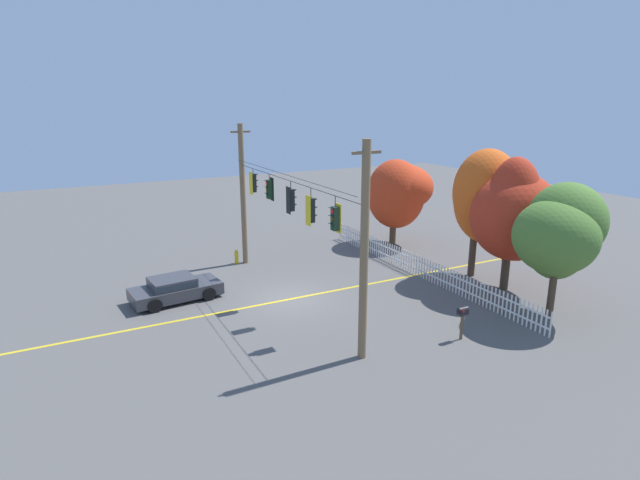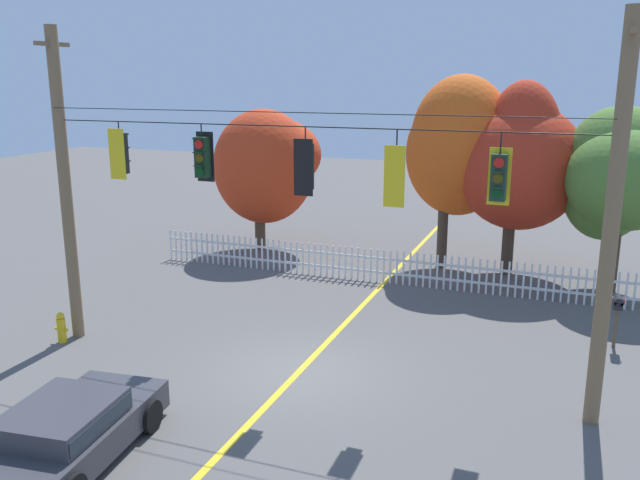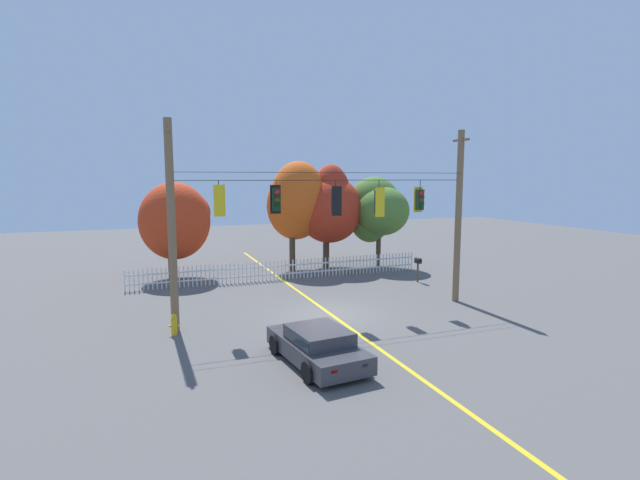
{
  "view_description": "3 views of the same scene",
  "coord_description": "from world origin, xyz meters",
  "px_view_note": "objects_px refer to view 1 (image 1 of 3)",
  "views": [
    {
      "loc": [
        20.57,
        -9.16,
        9.13
      ],
      "look_at": [
        -0.03,
        1.59,
        2.7
      ],
      "focal_mm": 28.53,
      "sensor_mm": 36.0,
      "label": 1
    },
    {
      "loc": [
        5.57,
        -13.17,
        6.69
      ],
      "look_at": [
        0.14,
        1.03,
        2.95
      ],
      "focal_mm": 37.33,
      "sensor_mm": 36.0,
      "label": 2
    },
    {
      "loc": [
        -7.36,
        -18.34,
        5.75
      ],
      "look_at": [
        0.01,
        1.31,
        3.03
      ],
      "focal_mm": 26.85,
      "sensor_mm": 36.0,
      "label": 3
    }
  ],
  "objects_px": {
    "roadside_mailbox": "(463,313)",
    "parked_car": "(175,288)",
    "autumn_oak_far_east": "(514,213)",
    "traffic_signal_northbound_primary": "(291,200)",
    "autumn_maple_far_west": "(560,233)",
    "traffic_signal_northbound_secondary": "(335,218)",
    "fire_hydrant": "(236,257)",
    "autumn_maple_near_fence": "(398,192)",
    "autumn_maple_mid": "(487,197)",
    "traffic_signal_eastbound_side": "(311,210)",
    "traffic_signal_westbound_side": "(270,189)",
    "traffic_signal_southbound_primary": "(253,183)"
  },
  "relations": [
    {
      "from": "roadside_mailbox",
      "to": "parked_car",
      "type": "bearing_deg",
      "value": -135.63
    },
    {
      "from": "autumn_oak_far_east",
      "to": "traffic_signal_northbound_primary",
      "type": "bearing_deg",
      "value": -110.4
    },
    {
      "from": "autumn_maple_far_west",
      "to": "roadside_mailbox",
      "type": "distance_m",
      "value": 5.74
    },
    {
      "from": "traffic_signal_northbound_secondary",
      "to": "roadside_mailbox",
      "type": "bearing_deg",
      "value": 57.65
    },
    {
      "from": "fire_hydrant",
      "to": "traffic_signal_northbound_secondary",
      "type": "bearing_deg",
      "value": 2.81
    },
    {
      "from": "autumn_maple_near_fence",
      "to": "autumn_maple_mid",
      "type": "distance_m",
      "value": 7.43
    },
    {
      "from": "autumn_maple_near_fence",
      "to": "autumn_oak_far_east",
      "type": "height_order",
      "value": "autumn_oak_far_east"
    },
    {
      "from": "autumn_maple_near_fence",
      "to": "roadside_mailbox",
      "type": "distance_m",
      "value": 13.99
    },
    {
      "from": "autumn_oak_far_east",
      "to": "roadside_mailbox",
      "type": "bearing_deg",
      "value": -62.22
    },
    {
      "from": "traffic_signal_eastbound_side",
      "to": "autumn_maple_mid",
      "type": "relative_size",
      "value": 0.23
    },
    {
      "from": "traffic_signal_northbound_primary",
      "to": "autumn_oak_far_east",
      "type": "distance_m",
      "value": 10.67
    },
    {
      "from": "traffic_signal_westbound_side",
      "to": "autumn_oak_far_east",
      "type": "xyz_separation_m",
      "value": [
        6.24,
        9.94,
        -1.0
      ]
    },
    {
      "from": "traffic_signal_southbound_primary",
      "to": "fire_hydrant",
      "type": "xyz_separation_m",
      "value": [
        -1.84,
        -0.5,
        -4.51
      ]
    },
    {
      "from": "traffic_signal_westbound_side",
      "to": "traffic_signal_northbound_primary",
      "type": "relative_size",
      "value": 0.91
    },
    {
      "from": "parked_car",
      "to": "autumn_oak_far_east",
      "type": "bearing_deg",
      "value": 66.98
    },
    {
      "from": "traffic_signal_eastbound_side",
      "to": "autumn_oak_far_east",
      "type": "bearing_deg",
      "value": 80.27
    },
    {
      "from": "autumn_maple_near_fence",
      "to": "parked_car",
      "type": "distance_m",
      "value": 15.58
    },
    {
      "from": "autumn_oak_far_east",
      "to": "roadside_mailbox",
      "type": "xyz_separation_m",
      "value": [
        3.01,
        -5.72,
        -2.8
      ]
    },
    {
      "from": "traffic_signal_northbound_primary",
      "to": "autumn_maple_near_fence",
      "type": "xyz_separation_m",
      "value": [
        -5.77,
        10.12,
        -1.35
      ]
    },
    {
      "from": "traffic_signal_southbound_primary",
      "to": "autumn_maple_far_west",
      "type": "xyz_separation_m",
      "value": [
        11.49,
        9.35,
        -1.17
      ]
    },
    {
      "from": "roadside_mailbox",
      "to": "traffic_signal_southbound_primary",
      "type": "bearing_deg",
      "value": -159.74
    },
    {
      "from": "traffic_signal_northbound_secondary",
      "to": "autumn_oak_far_east",
      "type": "relative_size",
      "value": 0.22
    },
    {
      "from": "traffic_signal_eastbound_side",
      "to": "traffic_signal_northbound_secondary",
      "type": "relative_size",
      "value": 1.09
    },
    {
      "from": "traffic_signal_eastbound_side",
      "to": "autumn_maple_near_fence",
      "type": "xyz_separation_m",
      "value": [
        -7.76,
        10.12,
        -1.26
      ]
    },
    {
      "from": "autumn_oak_far_east",
      "to": "parked_car",
      "type": "distance_m",
      "value": 16.44
    },
    {
      "from": "autumn_maple_far_west",
      "to": "fire_hydrant",
      "type": "distance_m",
      "value": 16.91
    },
    {
      "from": "autumn_maple_mid",
      "to": "autumn_oak_far_east",
      "type": "relative_size",
      "value": 1.03
    },
    {
      "from": "traffic_signal_northbound_primary",
      "to": "traffic_signal_eastbound_side",
      "type": "bearing_deg",
      "value": -0.01
    },
    {
      "from": "traffic_signal_southbound_primary",
      "to": "autumn_maple_mid",
      "type": "xyz_separation_m",
      "value": [
        6.4,
        10.24,
        -0.59
      ]
    },
    {
      "from": "traffic_signal_southbound_primary",
      "to": "autumn_maple_near_fence",
      "type": "height_order",
      "value": "traffic_signal_southbound_primary"
    },
    {
      "from": "traffic_signal_westbound_side",
      "to": "autumn_maple_near_fence",
      "type": "bearing_deg",
      "value": 107.74
    },
    {
      "from": "autumn_maple_near_fence",
      "to": "autumn_oak_far_east",
      "type": "distance_m",
      "value": 9.48
    },
    {
      "from": "traffic_signal_southbound_primary",
      "to": "autumn_oak_far_east",
      "type": "bearing_deg",
      "value": 49.57
    },
    {
      "from": "traffic_signal_southbound_primary",
      "to": "parked_car",
      "type": "distance_m",
      "value": 6.85
    },
    {
      "from": "autumn_maple_near_fence",
      "to": "autumn_maple_far_west",
      "type": "xyz_separation_m",
      "value": [
        12.48,
        -0.77,
        0.27
      ]
    },
    {
      "from": "autumn_maple_mid",
      "to": "fire_hydrant",
      "type": "bearing_deg",
      "value": -127.48
    },
    {
      "from": "traffic_signal_eastbound_side",
      "to": "autumn_maple_far_west",
      "type": "height_order",
      "value": "autumn_maple_far_west"
    },
    {
      "from": "traffic_signal_northbound_primary",
      "to": "autumn_maple_far_west",
      "type": "xyz_separation_m",
      "value": [
        6.71,
        9.35,
        -1.08
      ]
    },
    {
      "from": "autumn_oak_far_east",
      "to": "autumn_maple_mid",
      "type": "bearing_deg",
      "value": 172.29
    },
    {
      "from": "traffic_signal_southbound_primary",
      "to": "autumn_maple_mid",
      "type": "relative_size",
      "value": 0.2
    },
    {
      "from": "traffic_signal_northbound_primary",
      "to": "autumn_oak_far_east",
      "type": "xyz_separation_m",
      "value": [
        3.7,
        9.96,
        -0.91
      ]
    },
    {
      "from": "traffic_signal_westbound_side",
      "to": "autumn_maple_mid",
      "type": "relative_size",
      "value": 0.19
    },
    {
      "from": "traffic_signal_northbound_primary",
      "to": "traffic_signal_westbound_side",
      "type": "bearing_deg",
      "value": 179.57
    },
    {
      "from": "autumn_maple_near_fence",
      "to": "autumn_oak_far_east",
      "type": "bearing_deg",
      "value": -0.93
    },
    {
      "from": "traffic_signal_northbound_secondary",
      "to": "autumn_maple_far_west",
      "type": "height_order",
      "value": "autumn_maple_far_west"
    },
    {
      "from": "roadside_mailbox",
      "to": "traffic_signal_westbound_side",
      "type": "bearing_deg",
      "value": -155.44
    },
    {
      "from": "parked_car",
      "to": "roadside_mailbox",
      "type": "relative_size",
      "value": 3.12
    },
    {
      "from": "traffic_signal_southbound_primary",
      "to": "autumn_oak_far_east",
      "type": "distance_m",
      "value": 13.13
    },
    {
      "from": "traffic_signal_northbound_primary",
      "to": "parked_car",
      "type": "relative_size",
      "value": 0.34
    },
    {
      "from": "traffic_signal_southbound_primary",
      "to": "autumn_maple_near_fence",
      "type": "distance_m",
      "value": 10.26
    }
  ]
}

